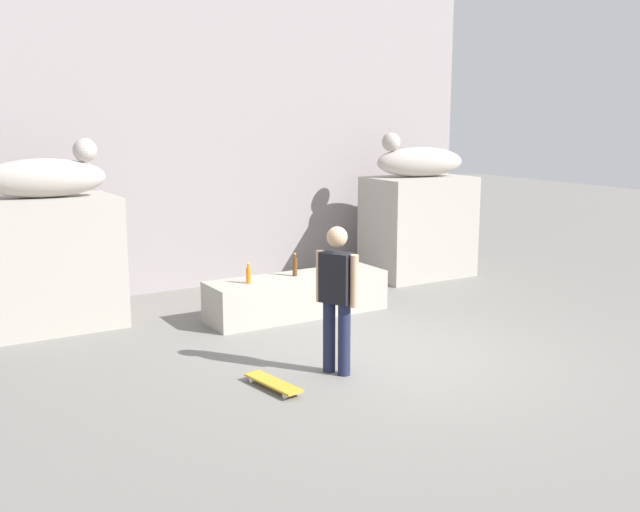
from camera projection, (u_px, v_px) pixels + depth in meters
name	position (u px, v px, depth m)	size (l,w,h in m)	color
ground_plane	(388.00, 357.00, 8.94)	(40.00, 40.00, 0.00)	slate
facade_wall	(217.00, 84.00, 12.42)	(9.69, 0.60, 6.69)	gray
pedestal_left	(49.00, 263.00, 10.04)	(1.81, 1.17, 1.77)	#A39E93
pedestal_right	(418.00, 227.00, 13.25)	(1.81, 1.17, 1.77)	#A39E93
statue_reclining_left	(46.00, 176.00, 9.83)	(1.67, 0.84, 0.78)	#B3A9A0
statue_reclining_right	(418.00, 161.00, 13.01)	(1.69, 0.93, 0.78)	#B3A9A0
ledge_block	(297.00, 296.00, 10.74)	(2.66, 0.76, 0.58)	#A39E93
skater	(337.00, 293.00, 8.22)	(0.33, 0.50, 1.67)	#1E233F
skateboard	(273.00, 383.00, 7.90)	(0.32, 0.82, 0.08)	gold
bottle_brown	(295.00, 266.00, 10.66)	(0.07, 0.07, 0.33)	#593314
bottle_orange	(249.00, 275.00, 10.20)	(0.07, 0.07, 0.29)	orange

